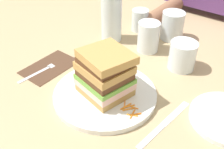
# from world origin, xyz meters

# --- Properties ---
(ground_plane) EXTENTS (3.00, 3.00, 0.00)m
(ground_plane) POSITION_xyz_m (0.00, 0.00, 0.00)
(ground_plane) COLOR tan
(main_plate) EXTENTS (0.27, 0.27, 0.01)m
(main_plate) POSITION_xyz_m (-0.01, -0.01, 0.01)
(main_plate) COLOR white
(main_plate) RESTS_ON ground_plane
(sandwich) EXTENTS (0.15, 0.14, 0.13)m
(sandwich) POSITION_xyz_m (-0.01, -0.01, 0.08)
(sandwich) COLOR tan
(sandwich) RESTS_ON main_plate
(carrot_shred_0) EXTENTS (0.02, 0.00, 0.00)m
(carrot_shred_0) POSITION_xyz_m (-0.11, 0.01, 0.02)
(carrot_shred_0) COLOR orange
(carrot_shred_0) RESTS_ON main_plate
(carrot_shred_1) EXTENTS (0.02, 0.03, 0.00)m
(carrot_shred_1) POSITION_xyz_m (-0.10, 0.03, 0.02)
(carrot_shred_1) COLOR orange
(carrot_shred_1) RESTS_ON main_plate
(carrot_shred_2) EXTENTS (0.02, 0.02, 0.00)m
(carrot_shred_2) POSITION_xyz_m (-0.10, 0.03, 0.02)
(carrot_shred_2) COLOR orange
(carrot_shred_2) RESTS_ON main_plate
(carrot_shred_3) EXTENTS (0.03, 0.02, 0.00)m
(carrot_shred_3) POSITION_xyz_m (-0.08, 0.01, 0.02)
(carrot_shred_3) COLOR orange
(carrot_shred_3) RESTS_ON main_plate
(carrot_shred_4) EXTENTS (0.02, 0.02, 0.00)m
(carrot_shred_4) POSITION_xyz_m (-0.11, 0.01, 0.02)
(carrot_shred_4) COLOR orange
(carrot_shred_4) RESTS_ON main_plate
(carrot_shred_5) EXTENTS (0.02, 0.02, 0.00)m
(carrot_shred_5) POSITION_xyz_m (-0.08, 0.02, 0.02)
(carrot_shred_5) COLOR orange
(carrot_shred_5) RESTS_ON main_plate
(carrot_shred_6) EXTENTS (0.02, 0.03, 0.00)m
(carrot_shred_6) POSITION_xyz_m (-0.12, 0.02, 0.02)
(carrot_shred_6) COLOR orange
(carrot_shred_6) RESTS_ON main_plate
(carrot_shred_7) EXTENTS (0.02, 0.01, 0.00)m
(carrot_shred_7) POSITION_xyz_m (-0.09, 0.01, 0.02)
(carrot_shred_7) COLOR orange
(carrot_shred_7) RESTS_ON main_plate
(carrot_shred_8) EXTENTS (0.01, 0.03, 0.00)m
(carrot_shred_8) POSITION_xyz_m (0.10, -0.03, 0.02)
(carrot_shred_8) COLOR orange
(carrot_shred_8) RESTS_ON main_plate
(carrot_shred_9) EXTENTS (0.03, 0.01, 0.00)m
(carrot_shred_9) POSITION_xyz_m (0.09, -0.01, 0.02)
(carrot_shred_9) COLOR orange
(carrot_shred_9) RESTS_ON main_plate
(carrot_shred_10) EXTENTS (0.02, 0.03, 0.00)m
(carrot_shred_10) POSITION_xyz_m (0.06, -0.02, 0.02)
(carrot_shred_10) COLOR orange
(carrot_shred_10) RESTS_ON main_plate
(carrot_shred_11) EXTENTS (0.03, 0.01, 0.00)m
(carrot_shred_11) POSITION_xyz_m (0.10, -0.04, 0.02)
(carrot_shred_11) COLOR orange
(carrot_shred_11) RESTS_ON main_plate
(carrot_shred_12) EXTENTS (0.02, 0.03, 0.00)m
(carrot_shred_12) POSITION_xyz_m (0.08, -0.02, 0.02)
(carrot_shred_12) COLOR orange
(carrot_shred_12) RESTS_ON main_plate
(carrot_shred_13) EXTENTS (0.02, 0.03, 0.00)m
(carrot_shred_13) POSITION_xyz_m (0.08, -0.02, 0.02)
(carrot_shred_13) COLOR orange
(carrot_shred_13) RESTS_ON main_plate
(carrot_shred_14) EXTENTS (0.01, 0.03, 0.00)m
(carrot_shred_14) POSITION_xyz_m (0.07, -0.02, 0.02)
(carrot_shred_14) COLOR orange
(carrot_shred_14) RESTS_ON main_plate
(carrot_shred_15) EXTENTS (0.02, 0.02, 0.00)m
(carrot_shred_15) POSITION_xyz_m (0.11, -0.03, 0.02)
(carrot_shred_15) COLOR orange
(carrot_shred_15) RESTS_ON main_plate
(napkin_dark) EXTENTS (0.11, 0.17, 0.00)m
(napkin_dark) POSITION_xyz_m (-0.23, -0.01, 0.00)
(napkin_dark) COLOR #4C3323
(napkin_dark) RESTS_ON ground_plane
(fork) EXTENTS (0.03, 0.17, 0.00)m
(fork) POSITION_xyz_m (-0.23, -0.03, 0.00)
(fork) COLOR silver
(fork) RESTS_ON napkin_dark
(knife) EXTENTS (0.03, 0.20, 0.00)m
(knife) POSITION_xyz_m (0.17, -0.01, 0.00)
(knife) COLOR silver
(knife) RESTS_ON ground_plane
(juice_glass) EXTENTS (0.08, 0.08, 0.09)m
(juice_glass) POSITION_xyz_m (0.09, 0.24, 0.04)
(juice_glass) COLOR white
(juice_glass) RESTS_ON ground_plane
(water_bottle) EXTENTS (0.07, 0.07, 0.31)m
(water_bottle) POSITION_xyz_m (-0.18, 0.25, 0.14)
(water_bottle) COLOR silver
(water_bottle) RESTS_ON ground_plane
(empty_tumbler_0) EXTENTS (0.07, 0.07, 0.10)m
(empty_tumbler_0) POSITION_xyz_m (-0.04, 0.26, 0.05)
(empty_tumbler_0) COLOR silver
(empty_tumbler_0) RESTS_ON ground_plane
(empty_tumbler_1) EXTENTS (0.06, 0.06, 0.08)m
(empty_tumbler_1) POSITION_xyz_m (-0.14, 0.37, 0.04)
(empty_tumbler_1) COLOR silver
(empty_tumbler_1) RESTS_ON ground_plane
(empty_tumbler_2) EXTENTS (0.08, 0.08, 0.10)m
(empty_tumbler_2) POSITION_xyz_m (-0.02, 0.38, 0.05)
(empty_tumbler_2) COLOR silver
(empty_tumbler_2) RESTS_ON ground_plane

